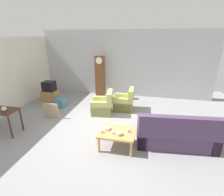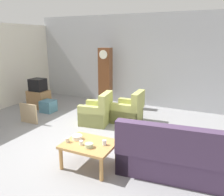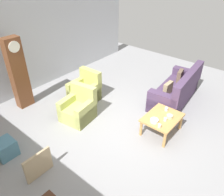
{
  "view_description": "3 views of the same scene",
  "coord_description": "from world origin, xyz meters",
  "px_view_note": "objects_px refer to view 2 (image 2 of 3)",
  "views": [
    {
      "loc": [
        1.15,
        -4.72,
        2.89
      ],
      "look_at": [
        0.01,
        0.56,
        0.9
      ],
      "focal_mm": 26.95,
      "sensor_mm": 36.0,
      "label": 1
    },
    {
      "loc": [
        2.47,
        -4.17,
        2.39
      ],
      "look_at": [
        0.31,
        0.48,
        1.02
      ],
      "focal_mm": 36.07,
      "sensor_mm": 36.0,
      "label": 2
    },
    {
      "loc": [
        -3.65,
        -2.66,
        3.8
      ],
      "look_at": [
        -0.14,
        0.27,
        0.86
      ],
      "focal_mm": 35.61,
      "sensor_mm": 36.0,
      "label": 3
    }
  ],
  "objects_px": {
    "armchair_olive_far": "(129,112)",
    "tv_crt": "(38,85)",
    "cup_blue_rimmed": "(104,142)",
    "armchair_olive_near": "(97,113)",
    "framed_picture_leaning": "(29,113)",
    "cup_white_porcelain": "(81,143)",
    "grandfather_clock": "(105,77)",
    "coffee_table_wood": "(89,146)",
    "storage_box_blue": "(48,106)",
    "tv_stand_cabinet": "(39,99)",
    "bowl_shallow_green": "(89,145)",
    "bowl_white_stacked": "(77,137)",
    "couch_floral": "(178,158)",
    "cup_cream_tall": "(67,140)"
  },
  "relations": [
    {
      "from": "cup_blue_rimmed",
      "to": "coffee_table_wood",
      "type": "bearing_deg",
      "value": -168.6
    },
    {
      "from": "couch_floral",
      "to": "cup_cream_tall",
      "type": "height_order",
      "value": "couch_floral"
    },
    {
      "from": "cup_white_porcelain",
      "to": "bowl_shallow_green",
      "type": "height_order",
      "value": "cup_white_porcelain"
    },
    {
      "from": "grandfather_clock",
      "to": "bowl_white_stacked",
      "type": "xyz_separation_m",
      "value": [
        1.22,
        -3.68,
        -0.52
      ]
    },
    {
      "from": "framed_picture_leaning",
      "to": "tv_stand_cabinet",
      "type": "bearing_deg",
      "value": 121.11
    },
    {
      "from": "bowl_white_stacked",
      "to": "armchair_olive_far",
      "type": "bearing_deg",
      "value": 86.83
    },
    {
      "from": "cup_white_porcelain",
      "to": "tv_stand_cabinet",
      "type": "bearing_deg",
      "value": 142.53
    },
    {
      "from": "framed_picture_leaning",
      "to": "grandfather_clock",
      "type": "bearing_deg",
      "value": 63.93
    },
    {
      "from": "cup_blue_rimmed",
      "to": "cup_cream_tall",
      "type": "height_order",
      "value": "cup_blue_rimmed"
    },
    {
      "from": "cup_blue_rimmed",
      "to": "grandfather_clock",
      "type": "bearing_deg",
      "value": 116.2
    },
    {
      "from": "coffee_table_wood",
      "to": "bowl_shallow_green",
      "type": "relative_size",
      "value": 6.21
    },
    {
      "from": "cup_blue_rimmed",
      "to": "armchair_olive_near",
      "type": "bearing_deg",
      "value": 122.12
    },
    {
      "from": "tv_stand_cabinet",
      "to": "cup_white_porcelain",
      "type": "relative_size",
      "value": 8.06
    },
    {
      "from": "couch_floral",
      "to": "tv_crt",
      "type": "xyz_separation_m",
      "value": [
        -5.1,
        2.12,
        0.47
      ]
    },
    {
      "from": "coffee_table_wood",
      "to": "tv_crt",
      "type": "relative_size",
      "value": 2.0
    },
    {
      "from": "couch_floral",
      "to": "tv_stand_cabinet",
      "type": "xyz_separation_m",
      "value": [
        -5.1,
        2.12,
        -0.04
      ]
    },
    {
      "from": "grandfather_clock",
      "to": "cup_blue_rimmed",
      "type": "height_order",
      "value": "grandfather_clock"
    },
    {
      "from": "coffee_table_wood",
      "to": "storage_box_blue",
      "type": "distance_m",
      "value": 3.7
    },
    {
      "from": "grandfather_clock",
      "to": "cup_white_porcelain",
      "type": "xyz_separation_m",
      "value": [
        1.42,
        -3.86,
        -0.52
      ]
    },
    {
      "from": "armchair_olive_near",
      "to": "coffee_table_wood",
      "type": "distance_m",
      "value": 2.22
    },
    {
      "from": "couch_floral",
      "to": "armchair_olive_near",
      "type": "height_order",
      "value": "couch_floral"
    },
    {
      "from": "cup_white_porcelain",
      "to": "cup_blue_rimmed",
      "type": "bearing_deg",
      "value": 24.92
    },
    {
      "from": "tv_crt",
      "to": "cup_white_porcelain",
      "type": "distance_m",
      "value": 4.32
    },
    {
      "from": "framed_picture_leaning",
      "to": "cup_blue_rimmed",
      "type": "xyz_separation_m",
      "value": [
        3.04,
        -1.17,
        0.24
      ]
    },
    {
      "from": "coffee_table_wood",
      "to": "armchair_olive_near",
      "type": "bearing_deg",
      "value": 114.94
    },
    {
      "from": "armchair_olive_near",
      "to": "grandfather_clock",
      "type": "relative_size",
      "value": 0.45
    },
    {
      "from": "storage_box_blue",
      "to": "coffee_table_wood",
      "type": "bearing_deg",
      "value": -37.83
    },
    {
      "from": "armchair_olive_near",
      "to": "storage_box_blue",
      "type": "bearing_deg",
      "value": 172.75
    },
    {
      "from": "armchair_olive_far",
      "to": "tv_stand_cabinet",
      "type": "height_order",
      "value": "armchair_olive_far"
    },
    {
      "from": "cup_white_porcelain",
      "to": "armchair_olive_far",
      "type": "bearing_deg",
      "value": 91.43
    },
    {
      "from": "framed_picture_leaning",
      "to": "cup_cream_tall",
      "type": "xyz_separation_m",
      "value": [
        2.35,
        -1.36,
        0.23
      ]
    },
    {
      "from": "storage_box_blue",
      "to": "bowl_shallow_green",
      "type": "bearing_deg",
      "value": -38.77
    },
    {
      "from": "framed_picture_leaning",
      "to": "cup_white_porcelain",
      "type": "bearing_deg",
      "value": -26.94
    },
    {
      "from": "tv_crt",
      "to": "couch_floral",
      "type": "bearing_deg",
      "value": -22.59
    },
    {
      "from": "couch_floral",
      "to": "framed_picture_leaning",
      "type": "distance_m",
      "value": 4.41
    },
    {
      "from": "framed_picture_leaning",
      "to": "tv_crt",
      "type": "bearing_deg",
      "value": 121.11
    },
    {
      "from": "armchair_olive_near",
      "to": "armchair_olive_far",
      "type": "distance_m",
      "value": 0.94
    },
    {
      "from": "bowl_shallow_green",
      "to": "bowl_white_stacked",
      "type": "bearing_deg",
      "value": 152.52
    },
    {
      "from": "tv_crt",
      "to": "grandfather_clock",
      "type": "bearing_deg",
      "value": 31.75
    },
    {
      "from": "cup_white_porcelain",
      "to": "cup_blue_rimmed",
      "type": "xyz_separation_m",
      "value": [
        0.39,
        0.18,
        0.01
      ]
    },
    {
      "from": "coffee_table_wood",
      "to": "cup_cream_tall",
      "type": "relative_size",
      "value": 11.31
    },
    {
      "from": "couch_floral",
      "to": "tv_stand_cabinet",
      "type": "distance_m",
      "value": 5.52
    },
    {
      "from": "bowl_shallow_green",
      "to": "framed_picture_leaning",
      "type": "bearing_deg",
      "value": 154.16
    },
    {
      "from": "tv_crt",
      "to": "cup_cream_tall",
      "type": "distance_m",
      "value": 4.1
    },
    {
      "from": "armchair_olive_near",
      "to": "framed_picture_leaning",
      "type": "height_order",
      "value": "armchair_olive_near"
    },
    {
      "from": "tv_stand_cabinet",
      "to": "framed_picture_leaning",
      "type": "distance_m",
      "value": 1.49
    },
    {
      "from": "bowl_shallow_green",
      "to": "storage_box_blue",
      "type": "bearing_deg",
      "value": 141.23
    },
    {
      "from": "grandfather_clock",
      "to": "framed_picture_leaning",
      "type": "xyz_separation_m",
      "value": [
        -1.23,
        -2.51,
        -0.75
      ]
    },
    {
      "from": "armchair_olive_far",
      "to": "tv_crt",
      "type": "height_order",
      "value": "tv_crt"
    },
    {
      "from": "armchair_olive_far",
      "to": "armchair_olive_near",
      "type": "bearing_deg",
      "value": -145.23
    }
  ]
}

